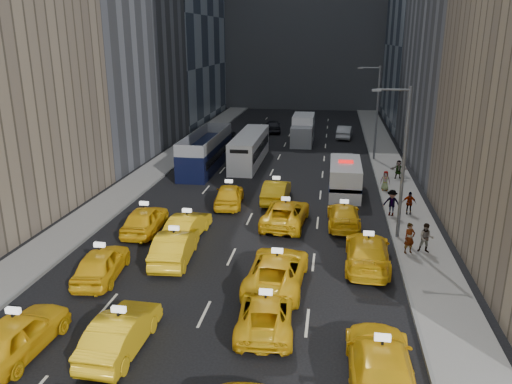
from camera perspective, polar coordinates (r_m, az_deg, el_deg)
ground at (r=20.92m, az=-7.38°, el=-16.46°), size 160.00×160.00×0.00m
sidewalk_west at (r=45.95m, az=-11.47°, el=2.51°), size 3.00×90.00×0.15m
sidewalk_east at (r=43.51m, az=15.50°, el=1.38°), size 3.00×90.00×0.15m
curb_west at (r=45.47m, az=-9.75°, el=2.47°), size 0.15×90.00×0.18m
curb_east at (r=43.36m, az=13.60°, el=1.49°), size 0.15×90.00×0.18m
streetlight_near at (r=29.66m, az=16.35°, el=3.65°), size 2.15×0.22×9.00m
streetlight_far at (r=49.24m, az=13.55°, el=9.12°), size 2.15×0.22×9.00m
taxi_4 at (r=21.55m, az=-25.63°, el=-14.52°), size 2.21×4.96×1.66m
taxi_5 at (r=20.50m, az=-15.19°, el=-15.20°), size 1.75×4.71×1.54m
taxi_6 at (r=21.27m, az=1.12°, el=-13.50°), size 2.64×5.12×1.38m
taxi_7 at (r=18.70m, az=14.02°, el=-18.46°), size 2.31×5.60×1.62m
taxi_8 at (r=26.23m, az=-17.26°, el=-7.81°), size 2.38×4.82×1.58m
taxi_9 at (r=27.28m, az=-9.26°, el=-6.13°), size 2.14×5.13×1.65m
taxi_10 at (r=24.42m, az=2.42°, el=-8.90°), size 2.89×5.85×1.60m
taxi_11 at (r=26.94m, az=12.62°, el=-6.67°), size 2.48×5.68×1.63m
taxi_12 at (r=31.51m, az=-12.56°, el=-3.06°), size 2.16×4.90×1.64m
taxi_13 at (r=30.26m, az=-7.83°, el=-3.82°), size 1.99×4.64×1.49m
taxi_14 at (r=31.96m, az=3.39°, el=-2.46°), size 2.96×5.71×1.54m
taxi_15 at (r=32.22m, az=9.98°, el=-2.64°), size 2.15×4.97×1.42m
taxi_16 at (r=35.56m, az=-3.10°, el=-0.33°), size 2.37×4.86×1.60m
taxi_17 at (r=36.42m, az=2.32°, el=0.10°), size 1.78×4.83×1.58m
nypd_van at (r=38.85m, az=10.13°, el=1.54°), size 2.93×6.25×2.60m
double_decker at (r=45.87m, az=-5.75°, el=4.70°), size 2.93×11.13×3.21m
city_bus at (r=47.56m, az=-0.74°, el=4.98°), size 2.50×10.88×2.80m
box_truck at (r=56.84m, az=5.38°, el=7.10°), size 2.55×6.86×3.10m
misc_car_0 at (r=45.47m, az=9.79°, el=3.43°), size 2.23×5.19×1.66m
misc_car_1 at (r=57.50m, az=-3.72°, el=6.42°), size 2.55×5.09×1.39m
misc_car_2 at (r=63.90m, az=5.51°, el=7.49°), size 2.61×5.07×1.41m
misc_car_3 at (r=63.21m, az=1.96°, el=7.53°), size 2.48×4.84×1.58m
misc_car_4 at (r=60.41m, az=10.08°, el=6.79°), size 2.05×4.77×1.53m
pedestrian_0 at (r=28.71m, az=17.14°, el=-5.07°), size 0.74×0.63×1.73m
pedestrian_1 at (r=29.10m, az=18.87°, el=-5.00°), size 0.85×0.52×1.68m
pedestrian_2 at (r=34.26m, az=15.25°, el=-1.20°), size 1.24×0.84×1.78m
pedestrian_3 at (r=34.96m, az=17.10°, el=-1.19°), size 0.94×0.48×1.55m
pedestrian_4 at (r=39.84m, az=14.56°, el=1.26°), size 0.78×0.47×1.53m
pedestrian_5 at (r=43.51m, az=15.97°, el=2.51°), size 1.48×0.56×1.55m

